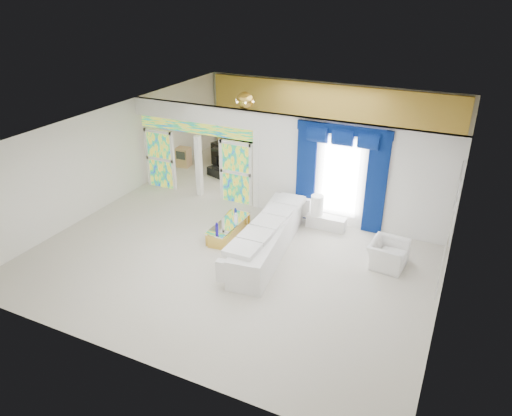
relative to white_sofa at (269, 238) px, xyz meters
The scene contains 22 objects.
floor 1.56m from the white_sofa, 118.95° to the left, with size 12.00×12.00×0.00m, color #B7AF9E.
dividing_wall 2.94m from the white_sofa, 58.62° to the left, with size 5.70×0.18×3.00m, color white.
dividing_header 4.87m from the white_sofa, 147.03° to the left, with size 4.30×0.18×0.55m, color white.
stained_panel_left 5.55m from the white_sofa, 155.10° to the left, with size 0.95×0.04×2.00m, color #994C3F.
stained_panel_right 3.23m from the white_sofa, 132.87° to the left, with size 0.95×0.04×2.00m, color #994C3F.
stained_transom 4.66m from the white_sofa, 147.03° to the left, with size 4.00×0.05×0.35m, color #994C3F.
window_pane 2.73m from the white_sofa, 62.30° to the left, with size 1.00×0.02×2.30m, color white.
blue_drape_left 2.42m from the white_sofa, 85.63° to the left, with size 0.55×0.10×2.80m, color #030E4A.
blue_drape_right 3.25m from the white_sofa, 45.35° to the left, with size 0.55×0.10×2.80m, color #030E4A.
blue_pelmet 3.48m from the white_sofa, 61.98° to the left, with size 2.60×0.12×0.25m, color #030E4A.
wall_mirror 4.38m from the white_sofa, ahead, with size 0.04×2.70×1.90m, color white.
gold_curtains 7.35m from the white_sofa, 95.79° to the left, with size 9.70×0.12×2.90m, color #C2872E.
white_sofa is the anchor object (origin of this frame).
coffee_table 1.40m from the white_sofa, 167.47° to the left, with size 0.55×1.66×0.37m, color gold.
console_table 2.09m from the white_sofa, 62.38° to the left, with size 1.11×0.35×0.37m, color silver.
table_lamp 1.98m from the white_sofa, 70.19° to the left, with size 0.36×0.36×0.58m, color white.
armchair 2.99m from the white_sofa, 12.13° to the left, with size 0.97×0.85×0.63m, color white.
grand_piano 6.66m from the white_sofa, 123.81° to the left, with size 1.31×1.72×0.87m, color black.
piano_bench 5.41m from the white_sofa, 133.30° to the left, with size 0.92×0.36×0.31m, color black.
tv_console 6.94m from the white_sofa, 141.62° to the left, with size 0.50×0.45×0.72m, color tan.
chandelier 6.05m from the white_sofa, 122.70° to the left, with size 0.60×0.60×0.60m, color gold.
decanters 1.37m from the white_sofa, 168.31° to the left, with size 0.20×1.16×0.24m.
Camera 1 is at (4.99, -11.11, 6.42)m, focal length 33.22 mm.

